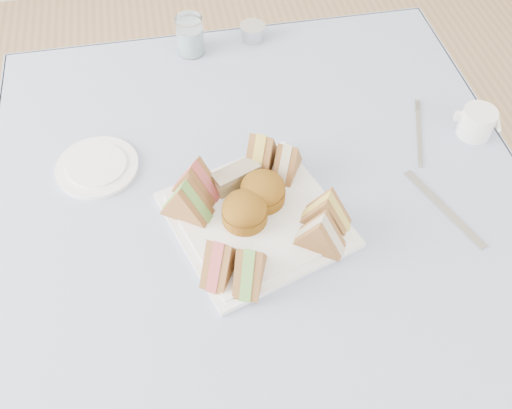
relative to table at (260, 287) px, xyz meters
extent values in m
plane|color=#9E7751|center=(0.00, 0.00, -0.37)|extent=(4.00, 4.00, 0.00)
cube|color=brown|center=(0.00, 0.00, 0.00)|extent=(0.90, 0.90, 0.74)
cube|color=#A4B3C9|center=(0.00, 0.00, 0.37)|extent=(1.02, 1.02, 0.01)
cube|color=white|center=(-0.02, -0.08, 0.38)|extent=(0.36, 0.36, 0.01)
cylinder|color=brown|center=(-0.04, -0.08, 0.42)|extent=(0.10, 0.10, 0.06)
cylinder|color=brown|center=(0.00, -0.04, 0.42)|extent=(0.12, 0.12, 0.06)
cube|color=tan|center=(-0.04, 0.01, 0.41)|extent=(0.10, 0.07, 0.04)
cylinder|color=white|center=(-0.30, 0.11, 0.38)|extent=(0.21, 0.21, 0.01)
cylinder|color=white|center=(-0.08, 0.44, 0.42)|extent=(0.08, 0.08, 0.09)
cylinder|color=silver|center=(0.07, 0.46, 0.39)|extent=(0.08, 0.08, 0.03)
cube|color=silver|center=(0.32, -0.11, 0.38)|extent=(0.09, 0.20, 0.00)
cube|color=silver|center=(0.34, 0.07, 0.38)|extent=(0.06, 0.16, 0.00)
cylinder|color=white|center=(0.46, 0.06, 0.41)|extent=(0.09, 0.09, 0.06)
camera|label=1|loc=(-0.14, -0.68, 1.21)|focal=40.00mm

